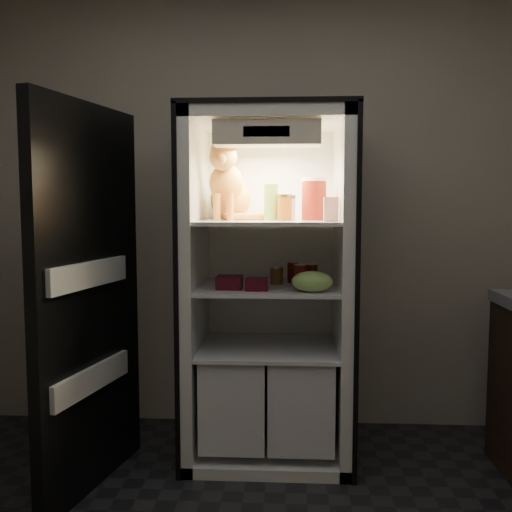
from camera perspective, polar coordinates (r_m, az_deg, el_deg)
The scene contains 16 objects.
room_shell at distance 1.73m, azimuth -0.28°, elevation 13.24°, with size 3.60×3.60×3.60m.
refrigerator at distance 3.15m, azimuth 1.26°, elevation -5.48°, with size 0.90×0.72×1.88m.
fridge_door at distance 2.85m, azimuth -16.36°, elevation -4.35°, with size 0.24×0.86×1.85m.
tabby_cat at distance 3.14m, azimuth -2.77°, elevation 6.65°, with size 0.37×0.43×0.44m.
parmesan_shaker at distance 3.06m, azimuth 1.50°, elevation 5.41°, with size 0.07×0.07×0.19m.
mayo_tub at distance 3.15m, azimuth 3.09°, elevation 4.87°, with size 0.10×0.10×0.14m.
salsa_jar at distance 3.02m, azimuth 2.87°, elevation 4.88°, with size 0.08×0.08×0.14m.
pepper_jar at distance 3.08m, azimuth 5.82°, elevation 5.68°, with size 0.13×0.13×0.23m.
cream_carton at distance 2.90m, azimuth 7.50°, elevation 4.67°, with size 0.07×0.07×0.12m, color white.
soda_can_a at distance 3.18m, azimuth 3.73°, elevation -1.61°, with size 0.06×0.06×0.12m.
soda_can_b at distance 3.12m, azimuth 5.63°, elevation -1.80°, with size 0.06×0.06×0.11m.
soda_can_c at distance 3.01m, azimuth 4.46°, elevation -1.97°, with size 0.07×0.07×0.12m.
condiment_jar at distance 3.13m, azimuth 2.09°, elevation -1.90°, with size 0.07×0.07×0.10m.
grape_bag at distance 2.86m, azimuth 5.64°, elevation -2.55°, with size 0.21×0.15×0.10m, color #7FB755.
berry_box_left at distance 2.95m, azimuth -2.66°, elevation -2.66°, with size 0.13×0.13×0.07m, color #530D18.
berry_box_right at distance 2.91m, azimuth 0.08°, elevation -2.85°, with size 0.12×0.12×0.06m, color #530D18.
Camera 1 is at (0.10, -1.71, 1.38)m, focal length 40.00 mm.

